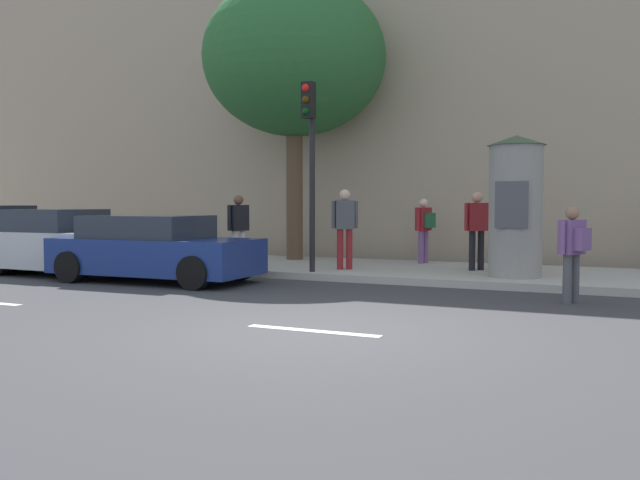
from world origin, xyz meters
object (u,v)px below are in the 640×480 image
at_px(street_tree, 294,59).
at_px(poster_column, 516,205).
at_px(pedestrian_with_bag, 477,224).
at_px(pedestrian_near_pole, 239,225).
at_px(traffic_light, 310,144).
at_px(pedestrian_in_dark_shirt, 573,246).
at_px(pedestrian_with_backpack, 424,225).
at_px(parked_car_silver, 154,249).
at_px(parked_car_blue, 53,243).
at_px(pedestrian_in_light_jacket, 345,222).

bearing_deg(street_tree, poster_column, -18.09).
distance_m(pedestrian_with_bag, pedestrian_near_pole, 5.34).
distance_m(traffic_light, pedestrian_near_pole, 2.69).
bearing_deg(pedestrian_with_bag, poster_column, -46.12).
bearing_deg(pedestrian_in_dark_shirt, pedestrian_near_pole, 166.25).
relative_size(pedestrian_with_backpack, parked_car_silver, 0.37).
xyz_separation_m(street_tree, parked_car_blue, (-3.93, -4.35, -4.61)).
height_order(pedestrian_in_light_jacket, parked_car_silver, pedestrian_in_light_jacket).
bearing_deg(pedestrian_in_light_jacket, parked_car_blue, -158.46).
xyz_separation_m(pedestrian_with_bag, parked_car_blue, (-8.83, -3.43, -0.44)).
xyz_separation_m(poster_column, pedestrian_with_bag, (-0.96, 1.00, -0.41)).
height_order(street_tree, pedestrian_near_pole, street_tree).
distance_m(pedestrian_with_bag, parked_car_blue, 9.49).
height_order(pedestrian_with_backpack, parked_car_silver, pedestrian_with_backpack).
distance_m(street_tree, parked_car_silver, 6.57).
bearing_deg(pedestrian_in_light_jacket, parked_car_silver, -140.29).
bearing_deg(pedestrian_in_light_jacket, poster_column, 0.15).
bearing_deg(pedestrian_with_bag, pedestrian_with_backpack, 141.53).
bearing_deg(parked_car_blue, pedestrian_near_pole, 28.01).
distance_m(pedestrian_with_bag, pedestrian_in_light_jacket, 2.88).
relative_size(street_tree, pedestrian_with_bag, 4.23).
height_order(poster_column, pedestrian_with_backpack, poster_column).
bearing_deg(pedestrian_near_pole, pedestrian_in_dark_shirt, -13.75).
bearing_deg(pedestrian_in_dark_shirt, traffic_light, 165.57).
bearing_deg(traffic_light, parked_car_silver, -147.54).
distance_m(street_tree, pedestrian_in_dark_shirt, 9.33).
bearing_deg(parked_car_silver, pedestrian_with_backpack, 48.07).
bearing_deg(parked_car_blue, pedestrian_in_light_jacket, 21.54).
height_order(pedestrian_in_light_jacket, pedestrian_near_pole, pedestrian_in_light_jacket).
bearing_deg(pedestrian_in_dark_shirt, parked_car_blue, -179.10).
height_order(pedestrian_near_pole, parked_car_silver, pedestrian_near_pole).
xyz_separation_m(pedestrian_in_dark_shirt, pedestrian_near_pole, (-7.33, 1.79, 0.20)).
bearing_deg(parked_car_silver, street_tree, 78.24).
height_order(pedestrian_in_dark_shirt, parked_car_silver, pedestrian_in_dark_shirt).
height_order(pedestrian_with_backpack, pedestrian_with_bag, pedestrian_with_bag).
height_order(pedestrian_with_bag, parked_car_silver, pedestrian_with_bag).
distance_m(pedestrian_with_backpack, parked_car_silver, 6.50).
relative_size(poster_column, parked_car_silver, 0.65).
bearing_deg(poster_column, pedestrian_near_pole, -175.62).
distance_m(traffic_light, poster_column, 4.37).
xyz_separation_m(pedestrian_with_bag, parked_car_silver, (-5.85, -3.62, -0.49)).
xyz_separation_m(pedestrian_in_light_jacket, parked_car_blue, (-6.14, -2.42, -0.49)).
xyz_separation_m(traffic_light, pedestrian_in_light_jacket, (0.43, 0.88, -1.64)).
relative_size(traffic_light, pedestrian_near_pole, 2.41).
distance_m(street_tree, pedestrian_near_pole, 4.84).
distance_m(pedestrian_in_light_jacket, parked_car_silver, 4.13).
height_order(street_tree, parked_car_blue, street_tree).
distance_m(pedestrian_near_pole, parked_car_silver, 2.32).
height_order(pedestrian_in_dark_shirt, pedestrian_in_light_jacket, pedestrian_in_light_jacket).
height_order(pedestrian_in_dark_shirt, parked_car_blue, pedestrian_in_dark_shirt).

